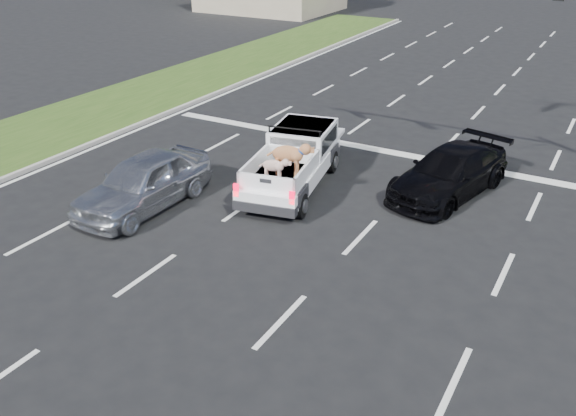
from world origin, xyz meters
The scene contains 7 objects.
ground centered at (0.00, 0.00, 0.00)m, with size 160.00×160.00×0.00m, color black.
road_markings centered at (0.00, 6.56, 0.01)m, with size 17.75×60.00×0.01m.
grass_median_left centered at (-11.50, 6.00, 0.05)m, with size 5.00×60.00×0.10m, color #274414.
curb_left centered at (-9.05, 6.00, 0.07)m, with size 0.15×60.00×0.14m, color gray.
pickup_truck centered at (-1.23, 5.92, 0.84)m, with size 2.60×5.02×1.79m.
silver_sedan centered at (-4.11, 2.69, 0.74)m, with size 1.75×4.36×1.49m, color silver.
black_coupe centered at (2.89, 7.63, 0.66)m, with size 1.85×4.54×1.32m, color black.
Camera 1 is at (6.74, -8.56, 7.38)m, focal length 38.00 mm.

